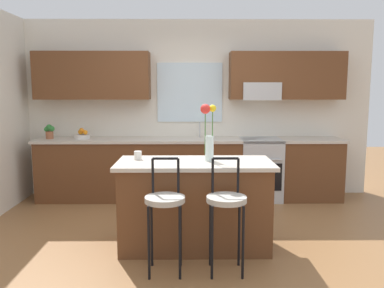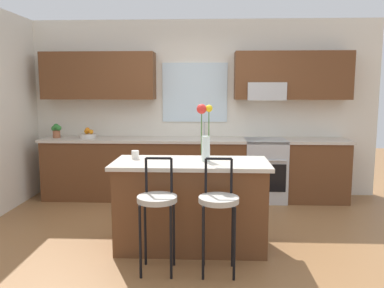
{
  "view_description": "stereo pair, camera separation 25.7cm",
  "coord_description": "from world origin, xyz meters",
  "px_view_note": "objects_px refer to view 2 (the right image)",
  "views": [
    {
      "loc": [
        -0.02,
        -4.15,
        1.66
      ],
      "look_at": [
        0.02,
        0.55,
        1.0
      ],
      "focal_mm": 36.94,
      "sensor_mm": 36.0,
      "label": 1
    },
    {
      "loc": [
        0.23,
        -4.15,
        1.66
      ],
      "look_at": [
        0.02,
        0.55,
        1.0
      ],
      "focal_mm": 36.94,
      "sensor_mm": 36.0,
      "label": 2
    }
  ],
  "objects_px": {
    "bar_stool_near": "(157,204)",
    "mug_ceramic": "(135,155)",
    "kitchen_island": "(191,204)",
    "flower_vase": "(205,133)",
    "fruit_bowl_oranges": "(88,135)",
    "bar_stool_middle": "(219,205)",
    "oven_range": "(265,170)",
    "potted_plant_small": "(56,130)"
  },
  "relations": [
    {
      "from": "kitchen_island",
      "to": "bar_stool_near",
      "type": "relative_size",
      "value": 1.53
    },
    {
      "from": "bar_stool_near",
      "to": "mug_ceramic",
      "type": "relative_size",
      "value": 11.58
    },
    {
      "from": "oven_range",
      "to": "mug_ceramic",
      "type": "bearing_deg",
      "value": -133.08
    },
    {
      "from": "kitchen_island",
      "to": "flower_vase",
      "type": "xyz_separation_m",
      "value": [
        0.14,
        0.02,
        0.75
      ]
    },
    {
      "from": "oven_range",
      "to": "potted_plant_small",
      "type": "xyz_separation_m",
      "value": [
        -3.15,
        0.02,
        0.57
      ]
    },
    {
      "from": "fruit_bowl_oranges",
      "to": "mug_ceramic",
      "type": "bearing_deg",
      "value": -58.97
    },
    {
      "from": "bar_stool_middle",
      "to": "flower_vase",
      "type": "relative_size",
      "value": 1.77
    },
    {
      "from": "mug_ceramic",
      "to": "kitchen_island",
      "type": "bearing_deg",
      "value": -10.4
    },
    {
      "from": "mug_ceramic",
      "to": "flower_vase",
      "type": "bearing_deg",
      "value": -6.76
    },
    {
      "from": "bar_stool_near",
      "to": "potted_plant_small",
      "type": "relative_size",
      "value": 4.85
    },
    {
      "from": "bar_stool_near",
      "to": "flower_vase",
      "type": "distance_m",
      "value": 0.93
    },
    {
      "from": "kitchen_island",
      "to": "bar_stool_middle",
      "type": "relative_size",
      "value": 1.53
    },
    {
      "from": "flower_vase",
      "to": "mug_ceramic",
      "type": "relative_size",
      "value": 6.53
    },
    {
      "from": "oven_range",
      "to": "bar_stool_near",
      "type": "distance_m",
      "value": 2.74
    },
    {
      "from": "oven_range",
      "to": "flower_vase",
      "type": "relative_size",
      "value": 1.56
    },
    {
      "from": "oven_range",
      "to": "fruit_bowl_oranges",
      "type": "distance_m",
      "value": 2.72
    },
    {
      "from": "kitchen_island",
      "to": "flower_vase",
      "type": "bearing_deg",
      "value": 8.89
    },
    {
      "from": "flower_vase",
      "to": "mug_ceramic",
      "type": "distance_m",
      "value": 0.78
    },
    {
      "from": "kitchen_island",
      "to": "potted_plant_small",
      "type": "relative_size",
      "value": 7.44
    },
    {
      "from": "mug_ceramic",
      "to": "oven_range",
      "type": "bearing_deg",
      "value": 46.92
    },
    {
      "from": "oven_range",
      "to": "potted_plant_small",
      "type": "height_order",
      "value": "potted_plant_small"
    },
    {
      "from": "bar_stool_near",
      "to": "flower_vase",
      "type": "xyz_separation_m",
      "value": [
        0.42,
        0.6,
        0.58
      ]
    },
    {
      "from": "bar_stool_middle",
      "to": "mug_ceramic",
      "type": "height_order",
      "value": "bar_stool_middle"
    },
    {
      "from": "fruit_bowl_oranges",
      "to": "bar_stool_near",
      "type": "bearing_deg",
      "value": -60.53
    },
    {
      "from": "oven_range",
      "to": "potted_plant_small",
      "type": "distance_m",
      "value": 3.2
    },
    {
      "from": "bar_stool_near",
      "to": "mug_ceramic",
      "type": "bearing_deg",
      "value": 115.23
    },
    {
      "from": "bar_stool_near",
      "to": "mug_ceramic",
      "type": "xyz_separation_m",
      "value": [
        -0.32,
        0.68,
        0.33
      ]
    },
    {
      "from": "oven_range",
      "to": "kitchen_island",
      "type": "height_order",
      "value": "same"
    },
    {
      "from": "potted_plant_small",
      "to": "flower_vase",
      "type": "bearing_deg",
      "value": -38.95
    },
    {
      "from": "oven_range",
      "to": "bar_stool_near",
      "type": "relative_size",
      "value": 0.88
    },
    {
      "from": "kitchen_island",
      "to": "fruit_bowl_oranges",
      "type": "relative_size",
      "value": 6.66
    },
    {
      "from": "oven_range",
      "to": "potted_plant_small",
      "type": "bearing_deg",
      "value": 179.55
    },
    {
      "from": "bar_stool_near",
      "to": "bar_stool_middle",
      "type": "xyz_separation_m",
      "value": [
        0.55,
        0.0,
        0.0
      ]
    },
    {
      "from": "oven_range",
      "to": "bar_stool_middle",
      "type": "height_order",
      "value": "bar_stool_middle"
    },
    {
      "from": "bar_stool_near",
      "to": "bar_stool_middle",
      "type": "distance_m",
      "value": 0.55
    },
    {
      "from": "bar_stool_near",
      "to": "bar_stool_middle",
      "type": "height_order",
      "value": "same"
    },
    {
      "from": "fruit_bowl_oranges",
      "to": "oven_range",
      "type": "bearing_deg",
      "value": -0.63
    },
    {
      "from": "bar_stool_middle",
      "to": "potted_plant_small",
      "type": "relative_size",
      "value": 4.85
    },
    {
      "from": "bar_stool_near",
      "to": "fruit_bowl_oranges",
      "type": "height_order",
      "value": "fruit_bowl_oranges"
    },
    {
      "from": "flower_vase",
      "to": "mug_ceramic",
      "type": "xyz_separation_m",
      "value": [
        -0.74,
        0.09,
        -0.25
      ]
    },
    {
      "from": "oven_range",
      "to": "flower_vase",
      "type": "height_order",
      "value": "flower_vase"
    },
    {
      "from": "kitchen_island",
      "to": "bar_stool_middle",
      "type": "distance_m",
      "value": 0.66
    }
  ]
}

